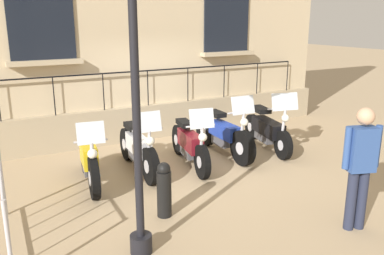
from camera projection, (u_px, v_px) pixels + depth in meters
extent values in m
plane|color=tan|center=(184.00, 161.00, 8.45)|extent=(60.00, 60.00, 0.00)
cube|color=tan|center=(148.00, 122.00, 9.92)|extent=(0.20, 10.28, 0.83)
cube|color=black|center=(227.00, 5.00, 10.29)|extent=(0.06, 1.32, 2.33)
cube|color=tan|center=(228.00, 53.00, 10.54)|extent=(0.24, 1.52, 0.10)
cube|color=black|center=(39.00, 1.00, 8.20)|extent=(0.06, 1.32, 2.33)
cube|color=tan|center=(46.00, 62.00, 8.45)|extent=(0.24, 1.52, 0.10)
cube|color=black|center=(147.00, 71.00, 9.56)|extent=(0.03, 8.63, 0.03)
cylinder|color=black|center=(54.00, 96.00, 8.67)|extent=(0.02, 0.02, 0.83)
cylinder|color=black|center=(104.00, 92.00, 9.17)|extent=(0.02, 0.02, 0.83)
cylinder|color=black|center=(148.00, 88.00, 9.67)|extent=(0.02, 0.02, 0.83)
cylinder|color=black|center=(188.00, 85.00, 10.17)|extent=(0.02, 0.02, 0.83)
cylinder|color=black|center=(224.00, 82.00, 10.67)|extent=(0.02, 0.02, 0.83)
cylinder|color=black|center=(257.00, 79.00, 11.17)|extent=(0.02, 0.02, 0.83)
cylinder|color=black|center=(287.00, 76.00, 11.67)|extent=(0.02, 0.02, 0.83)
cylinder|color=black|center=(94.00, 178.00, 6.61)|extent=(0.71, 0.23, 0.70)
cylinder|color=silver|center=(94.00, 178.00, 6.61)|extent=(0.26, 0.18, 0.25)
cylinder|color=black|center=(85.00, 154.00, 7.75)|extent=(0.71, 0.23, 0.70)
cylinder|color=silver|center=(85.00, 154.00, 7.75)|extent=(0.26, 0.18, 0.25)
cube|color=gold|center=(89.00, 155.00, 7.08)|extent=(0.77, 0.35, 0.36)
cube|color=#4C4C51|center=(89.00, 166.00, 7.24)|extent=(0.47, 0.26, 0.25)
cube|color=black|center=(86.00, 141.00, 7.32)|extent=(0.44, 0.28, 0.10)
cylinder|color=silver|center=(92.00, 160.00, 6.58)|extent=(0.17, 0.08, 0.61)
cylinder|color=silver|center=(91.00, 141.00, 6.55)|extent=(0.11, 0.54, 0.04)
sphere|color=white|center=(92.00, 154.00, 6.49)|extent=(0.16, 0.16, 0.16)
cylinder|color=silver|center=(96.00, 169.00, 7.44)|extent=(0.67, 0.17, 0.08)
cube|color=silver|center=(91.00, 133.00, 6.45)|extent=(0.18, 0.45, 0.36)
cylinder|color=black|center=(150.00, 166.00, 7.18)|extent=(0.68, 0.18, 0.67)
cylinder|color=silver|center=(150.00, 166.00, 7.18)|extent=(0.25, 0.17, 0.24)
cylinder|color=black|center=(127.00, 144.00, 8.43)|extent=(0.68, 0.18, 0.67)
cylinder|color=silver|center=(127.00, 144.00, 8.43)|extent=(0.25, 0.17, 0.24)
cube|color=silver|center=(138.00, 145.00, 7.71)|extent=(0.90, 0.31, 0.33)
cube|color=#4C4C51|center=(137.00, 155.00, 7.86)|extent=(0.54, 0.23, 0.24)
cube|color=black|center=(132.00, 126.00, 7.95)|extent=(0.51, 0.26, 0.10)
cylinder|color=silver|center=(149.00, 148.00, 7.14)|extent=(0.16, 0.07, 0.66)
cylinder|color=silver|center=(148.00, 129.00, 7.10)|extent=(0.07, 0.55, 0.04)
sphere|color=white|center=(150.00, 141.00, 7.04)|extent=(0.16, 0.16, 0.16)
cylinder|color=silver|center=(141.00, 157.00, 8.10)|extent=(0.80, 0.13, 0.08)
cube|color=silver|center=(148.00, 122.00, 7.01)|extent=(0.15, 0.46, 0.36)
cylinder|color=black|center=(202.00, 162.00, 7.45)|extent=(0.65, 0.22, 0.64)
cylinder|color=silver|center=(202.00, 162.00, 7.45)|extent=(0.24, 0.17, 0.22)
cylinder|color=black|center=(179.00, 139.00, 8.81)|extent=(0.65, 0.22, 0.64)
cylinder|color=silver|center=(179.00, 139.00, 8.81)|extent=(0.24, 0.17, 0.22)
cube|color=maroon|center=(190.00, 141.00, 8.03)|extent=(0.94, 0.41, 0.33)
cube|color=#4C4C51|center=(189.00, 151.00, 8.18)|extent=(0.58, 0.29, 0.22)
cube|color=black|center=(184.00, 123.00, 8.30)|extent=(0.54, 0.31, 0.10)
cylinder|color=silver|center=(201.00, 144.00, 7.41)|extent=(0.17, 0.09, 0.67)
cylinder|color=silver|center=(201.00, 126.00, 7.37)|extent=(0.13, 0.55, 0.04)
sphere|color=white|center=(203.00, 137.00, 7.30)|extent=(0.16, 0.16, 0.16)
cylinder|color=silver|center=(192.00, 152.00, 8.42)|extent=(0.83, 0.22, 0.08)
cube|color=silver|center=(202.00, 119.00, 7.27)|extent=(0.20, 0.47, 0.36)
cylinder|color=black|center=(243.00, 148.00, 8.12)|extent=(0.72, 0.16, 0.72)
cylinder|color=silver|center=(243.00, 148.00, 8.12)|extent=(0.25, 0.17, 0.25)
cylinder|color=black|center=(206.00, 130.00, 9.40)|extent=(0.72, 0.16, 0.72)
cylinder|color=silver|center=(206.00, 130.00, 9.40)|extent=(0.25, 0.17, 0.25)
cube|color=#1E389E|center=(224.00, 130.00, 8.67)|extent=(0.88, 0.30, 0.30)
cube|color=#4C4C51|center=(222.00, 139.00, 8.81)|extent=(0.53, 0.23, 0.25)
cube|color=black|center=(216.00, 113.00, 8.90)|extent=(0.50, 0.26, 0.10)
cylinder|color=silver|center=(242.00, 130.00, 8.06)|extent=(0.16, 0.06, 0.72)
cylinder|color=silver|center=(241.00, 112.00, 8.01)|extent=(0.05, 0.61, 0.04)
sphere|color=white|center=(244.00, 122.00, 7.96)|extent=(0.16, 0.16, 0.16)
cylinder|color=silver|center=(224.00, 142.00, 9.06)|extent=(0.79, 0.10, 0.08)
cube|color=silver|center=(243.00, 105.00, 7.92)|extent=(0.13, 0.50, 0.36)
cylinder|color=black|center=(283.00, 145.00, 8.46)|extent=(0.62, 0.25, 0.61)
cylinder|color=silver|center=(283.00, 145.00, 8.46)|extent=(0.24, 0.18, 0.21)
cylinder|color=black|center=(252.00, 127.00, 9.89)|extent=(0.62, 0.25, 0.61)
cylinder|color=silver|center=(252.00, 127.00, 9.89)|extent=(0.24, 0.18, 0.21)
cube|color=black|center=(268.00, 127.00, 9.08)|extent=(1.11, 0.53, 0.32)
cube|color=#4C4C51|center=(265.00, 136.00, 9.23)|extent=(0.68, 0.38, 0.21)
cube|color=black|center=(260.00, 109.00, 9.39)|extent=(0.64, 0.40, 0.10)
cylinder|color=silver|center=(283.00, 127.00, 8.41)|extent=(0.17, 0.09, 0.77)
cylinder|color=silver|center=(283.00, 108.00, 8.36)|extent=(0.18, 0.69, 0.04)
sphere|color=white|center=(285.00, 118.00, 8.29)|extent=(0.16, 0.16, 0.16)
cylinder|color=silver|center=(268.00, 137.00, 9.51)|extent=(0.95, 0.28, 0.08)
cube|color=silver|center=(285.00, 102.00, 8.26)|extent=(0.24, 0.58, 0.36)
cylinder|color=black|center=(141.00, 244.00, 5.13)|extent=(0.28, 0.28, 0.24)
cylinder|color=black|center=(136.00, 108.00, 4.67)|extent=(0.10, 0.10, 3.75)
cylinder|color=#B7B7BF|center=(2.00, 182.00, 6.00)|extent=(0.05, 0.05, 1.05)
cylinder|color=#B7B7BF|center=(9.00, 245.00, 4.35)|extent=(0.05, 0.05, 1.05)
cylinder|color=#B7B7BF|center=(0.00, 172.00, 5.05)|extent=(1.91, 0.12, 0.04)
cylinder|color=#B7B7BF|center=(9.00, 235.00, 5.27)|extent=(1.91, 0.12, 0.04)
cylinder|color=#B7B7BF|center=(3.00, 187.00, 5.65)|extent=(0.02, 0.02, 0.87)
cylinder|color=#B7B7BF|center=(4.00, 197.00, 5.32)|extent=(0.02, 0.02, 0.87)
cylinder|color=#B7B7BF|center=(5.00, 209.00, 4.99)|extent=(0.02, 0.02, 0.87)
cylinder|color=#B7B7BF|center=(6.00, 223.00, 4.66)|extent=(0.02, 0.02, 0.87)
cylinder|color=black|center=(164.00, 194.00, 6.02)|extent=(0.22, 0.22, 0.70)
sphere|color=black|center=(164.00, 169.00, 5.91)|extent=(0.20, 0.20, 0.20)
cylinder|color=#23283D|center=(351.00, 200.00, 5.62)|extent=(0.14, 0.14, 0.87)
cylinder|color=#23283D|center=(362.00, 199.00, 5.65)|extent=(0.14, 0.14, 0.87)
cube|color=#2D4C8C|center=(362.00, 149.00, 5.44)|extent=(0.32, 0.41, 0.61)
sphere|color=tan|center=(366.00, 116.00, 5.32)|extent=(0.23, 0.23, 0.23)
cylinder|color=#2D4C8C|center=(347.00, 148.00, 5.40)|extent=(0.09, 0.09, 0.58)
cylinder|color=#2D4C8C|center=(377.00, 146.00, 5.47)|extent=(0.09, 0.09, 0.58)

